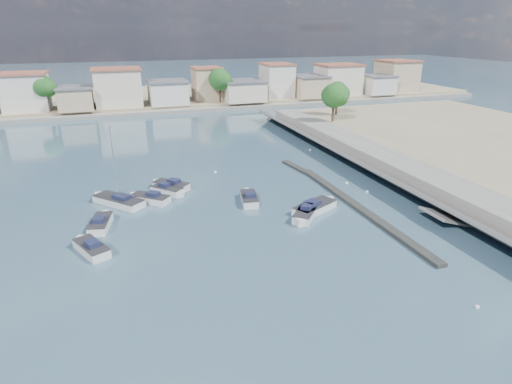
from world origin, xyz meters
TOP-DOWN VIEW (x-y plane):
  - ground at (0.00, 40.00)m, footprint 400.00×400.00m
  - seawall_walkway at (18.50, 13.00)m, footprint 5.00×90.00m
  - breakwater at (6.90, 12.69)m, footprint 2.00×31.02m
  - far_shore_land at (0.00, 92.00)m, footprint 160.00×40.00m
  - far_shore_quay at (0.00, 71.00)m, footprint 160.00×2.50m
  - far_town at (10.71, 76.92)m, footprint 113.01×12.80m
  - shore_trees at (8.34, 68.11)m, footprint 74.56×38.32m
  - motorboat_a at (-19.94, 8.94)m, footprint 3.25×4.56m
  - motorboat_b at (-3.46, 15.51)m, footprint 2.42×4.65m
  - motorboat_c at (-14.07, 18.93)m, footprint 4.38×4.05m
  - motorboat_d at (0.52, 9.33)m, footprint 3.96×4.27m
  - motorboat_e at (-19.06, 13.95)m, footprint 2.46×4.73m
  - motorboat_f at (-11.29, 22.44)m, footprint 4.34×4.39m
  - motorboat_g at (-11.64, 20.63)m, footprint 3.70×3.82m
  - motorboat_h at (2.54, 10.88)m, footprint 5.65×4.16m
  - sailboat at (-17.45, 19.37)m, footprint 5.55×5.87m
  - mooring_buoys at (6.70, 14.06)m, footprint 17.13×41.03m

SIDE VIEW (x-z plane):
  - ground at x=0.00m, z-range 0.00..0.00m
  - mooring_buoys at x=6.70m, z-range -0.12..0.22m
  - breakwater at x=6.90m, z-range 0.00..0.35m
  - motorboat_d at x=0.52m, z-range -0.36..1.12m
  - motorboat_b at x=-3.46m, z-range -0.36..1.12m
  - motorboat_f at x=-11.29m, z-range -0.36..1.12m
  - motorboat_e at x=-19.06m, z-range -0.36..1.12m
  - motorboat_h at x=2.54m, z-range -0.36..1.12m
  - motorboat_a at x=-19.94m, z-range -0.36..1.12m
  - motorboat_c at x=-14.07m, z-range -0.36..1.12m
  - motorboat_g at x=-11.64m, z-range -0.36..1.12m
  - far_shore_quay at x=0.00m, z-range 0.00..0.80m
  - sailboat at x=-17.45m, z-range -4.09..4.91m
  - far_shore_land at x=0.00m, z-range 0.00..1.40m
  - seawall_walkway at x=18.50m, z-range 0.00..1.80m
  - far_town at x=10.71m, z-range 0.76..9.11m
  - shore_trees at x=8.34m, z-range 2.26..10.18m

